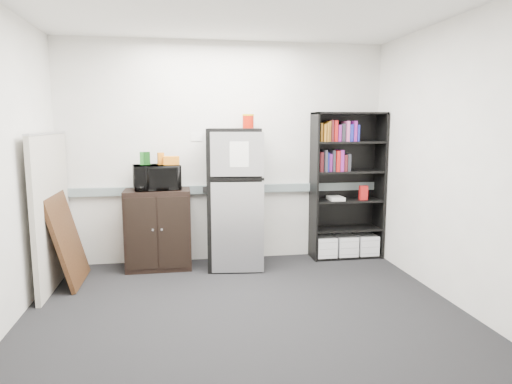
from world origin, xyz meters
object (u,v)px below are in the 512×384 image
cabinet (158,229)px  microwave (157,177)px  bookshelf (347,187)px  refrigerator (234,198)px  cubicle_partition (52,210)px

cabinet → microwave: bearing=-90.0°
bookshelf → microwave: bookshelf is taller
bookshelf → refrigerator: (-1.46, -0.14, -0.09)m
bookshelf → cubicle_partition: bookshelf is taller
cubicle_partition → microwave: cubicle_partition is taller
cubicle_partition → refrigerator: 2.00m
bookshelf → refrigerator: bearing=-174.3°
cubicle_partition → cabinet: (1.07, 0.42, -0.34)m
bookshelf → cabinet: bookshelf is taller
cubicle_partition → refrigerator: refrigerator is taller
cubicle_partition → cabinet: 1.20m
cubicle_partition → microwave: bearing=20.7°
bookshelf → cabinet: (-2.36, -0.06, -0.44)m
bookshelf → cabinet: bearing=-178.4°
cabinet → microwave: (0.00, -0.02, 0.62)m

